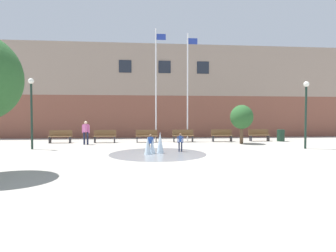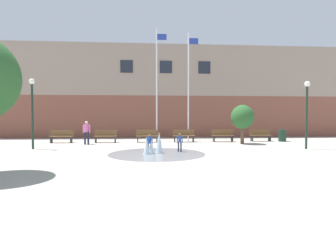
# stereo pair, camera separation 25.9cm
# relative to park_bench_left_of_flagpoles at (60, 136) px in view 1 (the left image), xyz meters

# --- Properties ---
(ground_plane) EXTENTS (100.00, 100.00, 0.00)m
(ground_plane) POSITION_rel_park_bench_left_of_flagpoles_xyz_m (7.84, -11.43, -0.48)
(ground_plane) COLOR #9E998E
(library_building) EXTENTS (36.00, 6.05, 8.45)m
(library_building) POSITION_rel_park_bench_left_of_flagpoles_xyz_m (7.84, 7.24, 3.74)
(library_building) COLOR brown
(library_building) RESTS_ON ground
(splash_fountain) EXTENTS (4.88, 4.88, 1.09)m
(splash_fountain) POSITION_rel_park_bench_left_of_flagpoles_xyz_m (6.60, -6.16, -0.18)
(splash_fountain) COLOR gray
(splash_fountain) RESTS_ON ground
(park_bench_left_of_flagpoles) EXTENTS (1.60, 0.44, 0.91)m
(park_bench_left_of_flagpoles) POSITION_rel_park_bench_left_of_flagpoles_xyz_m (0.00, 0.00, 0.00)
(park_bench_left_of_flagpoles) COLOR #28282D
(park_bench_left_of_flagpoles) RESTS_ON ground
(park_bench_under_left_flagpole) EXTENTS (1.60, 0.44, 0.91)m
(park_bench_under_left_flagpole) POSITION_rel_park_bench_left_of_flagpoles_xyz_m (3.15, -0.04, 0.00)
(park_bench_under_left_flagpole) COLOR #28282D
(park_bench_under_left_flagpole) RESTS_ON ground
(park_bench_center) EXTENTS (1.60, 0.44, 0.91)m
(park_bench_center) POSITION_rel_park_bench_left_of_flagpoles_xyz_m (6.18, -0.05, 0.00)
(park_bench_center) COLOR #28282D
(park_bench_center) RESTS_ON ground
(park_bench_under_right_flagpole) EXTENTS (1.60, 0.44, 0.91)m
(park_bench_under_right_flagpole) POSITION_rel_park_bench_left_of_flagpoles_xyz_m (8.91, 0.03, 0.00)
(park_bench_under_right_flagpole) COLOR #28282D
(park_bench_under_right_flagpole) RESTS_ON ground
(park_bench_near_trashcan) EXTENTS (1.60, 0.44, 0.91)m
(park_bench_near_trashcan) POSITION_rel_park_bench_left_of_flagpoles_xyz_m (11.89, 0.08, 0.00)
(park_bench_near_trashcan) COLOR #28282D
(park_bench_near_trashcan) RESTS_ON ground
(park_bench_far_right) EXTENTS (1.60, 0.44, 0.91)m
(park_bench_far_right) POSITION_rel_park_bench_left_of_flagpoles_xyz_m (14.87, 0.16, 0.00)
(park_bench_far_right) COLOR #28282D
(park_bench_far_right) RESTS_ON ground
(child_with_pink_shirt) EXTENTS (0.31, 0.24, 0.99)m
(child_with_pink_shirt) POSITION_rel_park_bench_left_of_flagpoles_xyz_m (6.34, -6.13, 0.10)
(child_with_pink_shirt) COLOR #28282D
(child_with_pink_shirt) RESTS_ON ground
(adult_near_bench) EXTENTS (0.50, 0.39, 1.59)m
(adult_near_bench) POSITION_rel_park_bench_left_of_flagpoles_xyz_m (2.09, -1.34, 0.45)
(adult_near_bench) COLOR #1E233D
(adult_near_bench) RESTS_ON ground
(child_in_fountain) EXTENTS (0.31, 0.24, 0.99)m
(child_in_fountain) POSITION_rel_park_bench_left_of_flagpoles_xyz_m (7.95, -5.50, 0.10)
(child_in_fountain) COLOR #1E233D
(child_in_fountain) RESTS_ON ground
(flagpole_left) EXTENTS (0.80, 0.10, 8.54)m
(flagpole_left) POSITION_rel_park_bench_left_of_flagpoles_xyz_m (6.93, 0.57, 4.04)
(flagpole_left) COLOR silver
(flagpole_left) RESTS_ON ground
(flagpole_right) EXTENTS (0.80, 0.10, 8.27)m
(flagpole_right) POSITION_rel_park_bench_left_of_flagpoles_xyz_m (9.36, 0.57, 3.91)
(flagpole_right) COLOR silver
(flagpole_right) RESTS_ON ground
(lamp_post_left_lane) EXTENTS (0.32, 0.32, 4.08)m
(lamp_post_left_lane) POSITION_rel_park_bench_left_of_flagpoles_xyz_m (-0.42, -3.69, 2.17)
(lamp_post_left_lane) COLOR #192D23
(lamp_post_left_lane) RESTS_ON ground
(lamp_post_right_lane) EXTENTS (0.32, 0.32, 3.94)m
(lamp_post_right_lane) POSITION_rel_park_bench_left_of_flagpoles_xyz_m (15.45, -4.80, 2.09)
(lamp_post_right_lane) COLOR #192D23
(lamp_post_right_lane) RESTS_ON ground
(trash_can) EXTENTS (0.56, 0.56, 0.90)m
(trash_can) POSITION_rel_park_bench_left_of_flagpoles_xyz_m (16.46, -0.15, -0.03)
(trash_can) COLOR #193323
(trash_can) RESTS_ON ground
(street_tree_near_building) EXTENTS (1.57, 1.57, 2.70)m
(street_tree_near_building) POSITION_rel_park_bench_left_of_flagpoles_xyz_m (12.78, -1.65, 1.37)
(street_tree_near_building) COLOR brown
(street_tree_near_building) RESTS_ON ground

